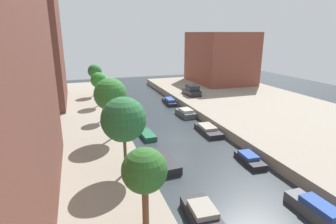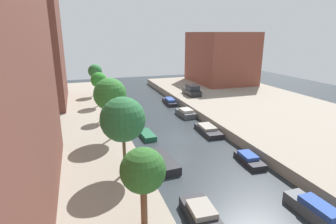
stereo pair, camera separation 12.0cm
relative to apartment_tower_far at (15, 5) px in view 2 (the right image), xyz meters
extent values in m
plane|color=#232B30|center=(16.00, -16.59, -14.04)|extent=(84.00, 84.00, 0.00)
cube|color=gray|center=(1.00, -16.59, -13.54)|extent=(20.00, 64.00, 1.00)
cube|color=gray|center=(31.00, -16.59, -13.54)|extent=(20.00, 64.00, 1.00)
cube|color=brown|center=(0.00, 0.00, 0.00)|extent=(10.00, 13.43, 26.08)
cube|color=brown|center=(34.00, 7.32, -8.17)|extent=(10.00, 13.00, 9.75)
cylinder|color=brown|center=(9.41, -29.57, -11.87)|extent=(0.34, 0.34, 2.33)
sphere|color=#2C6327|center=(9.41, -29.57, -9.90)|extent=(2.30, 2.30, 2.30)
cylinder|color=brown|center=(9.41, -23.78, -11.59)|extent=(0.22, 0.22, 2.90)
sphere|color=#286738|center=(9.41, -23.78, -9.05)|extent=(3.10, 3.10, 3.10)
cylinder|color=#4E3F2C|center=(9.41, -16.80, -11.44)|extent=(0.24, 0.24, 3.20)
sphere|color=#31732E|center=(9.41, -16.80, -8.79)|extent=(2.99, 2.99, 2.99)
cylinder|color=brown|center=(9.41, -10.63, -11.67)|extent=(0.25, 0.25, 2.73)
sphere|color=#42723A|center=(9.41, -10.63, -9.67)|extent=(1.81, 1.81, 1.81)
cylinder|color=#503B2C|center=(9.41, -3.99, -11.66)|extent=(0.30, 0.30, 2.76)
sphere|color=#2B8228|center=(9.41, -3.99, -9.54)|extent=(2.12, 2.12, 2.12)
cylinder|color=brown|center=(9.41, 2.74, -11.50)|extent=(0.31, 0.31, 3.09)
sphere|color=#2B7337|center=(9.41, 2.74, -9.20)|extent=(2.15, 2.15, 2.15)
cube|color=black|center=(23.92, -1.98, -12.60)|extent=(1.97, 4.07, 0.88)
cube|color=#1E2328|center=(23.92, -2.29, -11.78)|extent=(1.69, 2.26, 0.77)
cube|color=#232328|center=(12.91, -28.93, -13.72)|extent=(1.79, 3.36, 0.65)
cube|color=gray|center=(12.91, -29.12, -13.23)|extent=(1.47, 1.88, 0.32)
cube|color=#232328|center=(12.98, -21.68, -13.72)|extent=(1.62, 4.38, 0.65)
cube|color=#195638|center=(13.17, -15.14, -13.79)|extent=(1.38, 3.10, 0.49)
cube|color=#4C5156|center=(19.49, -31.15, -13.69)|extent=(1.33, 4.36, 0.70)
cube|color=#2D4C9E|center=(19.49, -31.24, -13.16)|extent=(1.11, 2.40, 0.37)
cube|color=#232328|center=(19.94, -23.70, -13.80)|extent=(1.53, 3.29, 0.47)
cube|color=#2D4C9E|center=(19.94, -23.45, -13.43)|extent=(1.24, 1.84, 0.28)
cube|color=#232328|center=(19.87, -16.08, -13.79)|extent=(1.82, 4.34, 0.51)
cube|color=gray|center=(19.87, -15.80, -13.40)|extent=(1.50, 2.40, 0.27)
cube|color=#4C5156|center=(19.89, -9.39, -13.71)|extent=(1.77, 3.46, 0.66)
cube|color=#B2ADA3|center=(19.89, -9.56, -13.21)|extent=(1.45, 1.93, 0.34)
cube|color=#232328|center=(19.96, -2.47, -13.79)|extent=(1.51, 4.56, 0.49)
cube|color=#2D4C9E|center=(19.96, -2.76, -13.36)|extent=(1.20, 2.53, 0.38)
camera|label=1|loc=(6.67, -41.29, -3.41)|focal=29.04mm
camera|label=2|loc=(6.78, -41.33, -3.41)|focal=29.04mm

